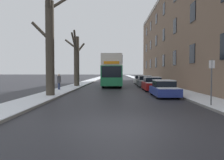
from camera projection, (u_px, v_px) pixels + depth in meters
ground_plane at (123, 126)px, 8.06m from camera, size 320.00×320.00×0.00m
sidewalk_left at (96, 79)px, 61.12m from camera, size 2.35×130.00×0.16m
sidewalk_right at (138, 79)px, 60.90m from camera, size 2.35×130.00×0.16m
terrace_facade_right at (194, 37)px, 33.16m from camera, size 9.10×50.15×14.71m
bare_tree_left_0 at (50, 44)px, 17.16m from camera, size 3.33×3.52×9.05m
bare_tree_left_1 at (76, 59)px, 28.71m from camera, size 2.73×3.55×7.08m
double_decker_bus at (112, 69)px, 30.45m from camera, size 2.61×10.36×4.20m
parked_car_0 at (164, 89)px, 17.53m from camera, size 1.78×4.15×1.35m
parked_car_1 at (152, 84)px, 23.21m from camera, size 1.87×4.18×1.48m
parked_car_2 at (145, 82)px, 29.26m from camera, size 1.85×4.21×1.51m
parked_car_3 at (140, 80)px, 35.58m from camera, size 1.69×4.24×1.47m
pedestrian_left_sidewalk at (59, 82)px, 22.89m from camera, size 0.39×0.39×1.79m
street_sign_post at (211, 81)px, 11.98m from camera, size 0.32×0.07×2.67m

